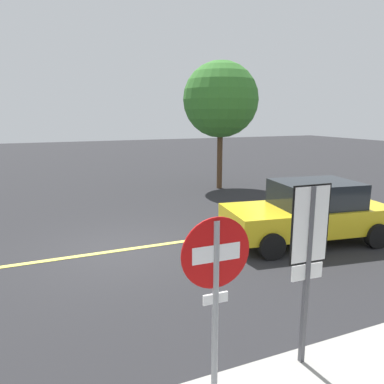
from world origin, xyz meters
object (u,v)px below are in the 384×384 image
(car_yellow_approaching, at_px, (309,212))
(tree_left_verge, at_px, (221,100))
(stop_sign, at_px, (216,286))
(speed_limit_sign, at_px, (309,245))

(car_yellow_approaching, distance_m, tree_left_verge, 8.16)
(stop_sign, xyz_separation_m, car_yellow_approaching, (4.94, 4.34, -0.78))
(speed_limit_sign, bearing_deg, tree_left_verge, 67.86)
(stop_sign, height_order, car_yellow_approaching, stop_sign)
(stop_sign, bearing_deg, car_yellow_approaching, 41.25)
(stop_sign, relative_size, tree_left_verge, 0.41)
(stop_sign, height_order, tree_left_verge, tree_left_verge)
(speed_limit_sign, height_order, tree_left_verge, tree_left_verge)
(speed_limit_sign, height_order, car_yellow_approaching, speed_limit_sign)
(speed_limit_sign, bearing_deg, stop_sign, -170.12)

